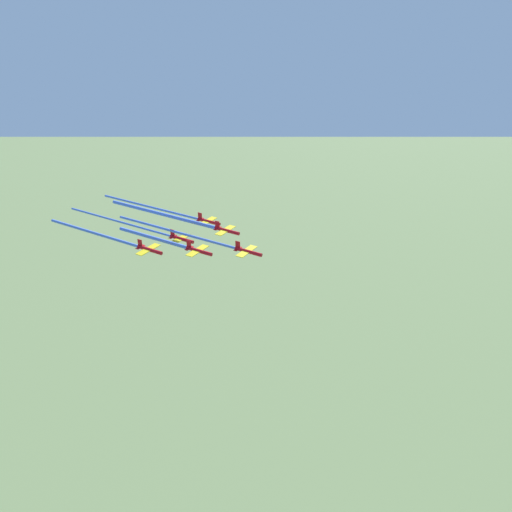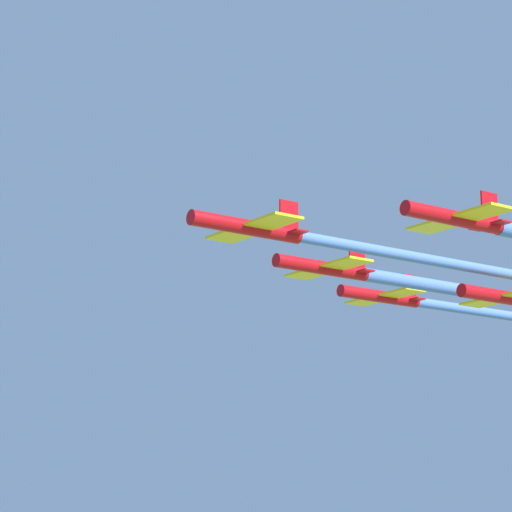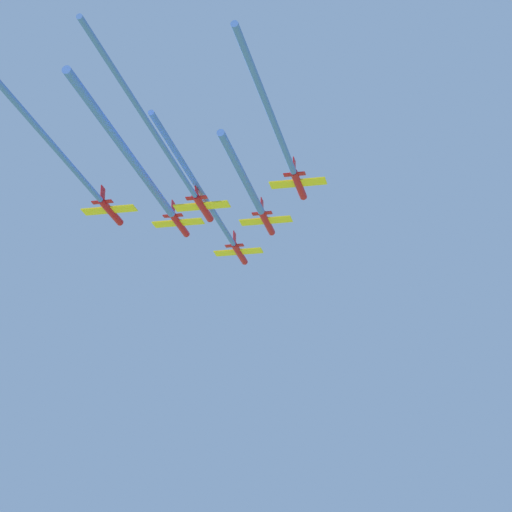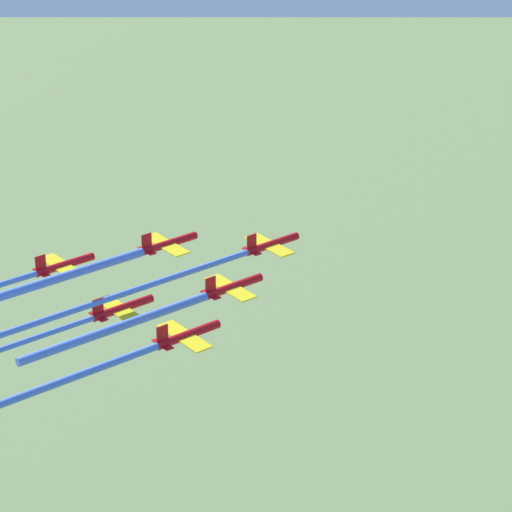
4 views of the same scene
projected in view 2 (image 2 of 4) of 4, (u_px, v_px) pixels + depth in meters
The scene contains 6 objects.
jet_0 at pixel (250, 227), 95.06m from camera, with size 9.74×10.35×3.46m.
jet_1 at pixel (457, 218), 96.76m from camera, with size 9.74×10.35×3.46m.
jet_2 at pixel (325, 268), 109.84m from camera, with size 9.74×10.35×3.46m.
jet_4 at pixel (505, 297), 110.72m from camera, with size 9.74×10.35×3.46m.
jet_5 at pixel (382, 296), 124.67m from camera, with size 9.74×10.35×3.46m.
smoke_trail_2 at pixel (482, 294), 121.26m from camera, with size 2.91×30.94×1.26m.
Camera 2 is at (88.08, -15.75, 143.93)m, focal length 85.00 mm.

